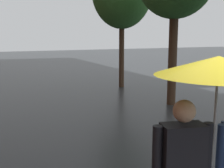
# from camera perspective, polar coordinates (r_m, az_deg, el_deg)

# --- Properties ---
(couple_under_umbrella) EXTENTS (1.20, 1.17, 2.10)m
(couple_under_umbrella) POSITION_cam_1_polar(r_m,az_deg,el_deg) (2.91, 19.74, -8.14)
(couple_under_umbrella) COLOR black
(couple_under_umbrella) RESTS_ON ground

